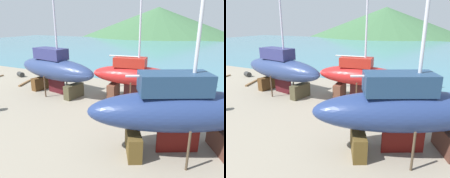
% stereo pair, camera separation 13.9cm
% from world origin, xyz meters
% --- Properties ---
extents(ground_plane, '(41.61, 41.61, 0.00)m').
position_xyz_m(ground_plane, '(0.00, -3.26, 0.00)').
color(ground_plane, gray).
extents(sea_water, '(150.24, 63.35, 0.01)m').
position_xyz_m(sea_water, '(0.00, 38.82, 0.00)').
color(sea_water, teal).
rests_on(sea_water, ground).
extents(headland_hill, '(149.24, 149.24, 27.64)m').
position_xyz_m(headland_hill, '(-18.97, 99.22, 0.00)').
color(headland_hill, '#3C663F').
rests_on(headland_hill, ground).
extents(sailboat_mid_port, '(9.75, 3.94, 16.23)m').
position_xyz_m(sailboat_mid_port, '(-3.49, 0.30, 2.50)').
color(sailboat_mid_port, '#47422B').
rests_on(sailboat_mid_port, ground).
extents(sailboat_far_slipway, '(7.89, 3.41, 12.00)m').
position_xyz_m(sailboat_far_slipway, '(4.07, 1.77, 2.27)').
color(sailboat_far_slipway, brown).
rests_on(sailboat_far_slipway, ground).
extents(sailboat_large_starboard, '(9.77, 6.78, 16.25)m').
position_xyz_m(sailboat_large_starboard, '(9.06, -4.86, 2.52)').
color(sailboat_large_starboard, '#512F24').
rests_on(sailboat_large_starboard, ground).
extents(worker, '(0.48, 0.33, 1.74)m').
position_xyz_m(worker, '(1.80, 2.50, 0.90)').
color(worker, '#316C55').
rests_on(worker, ground).
extents(barrel_ochre, '(1.04, 0.85, 0.63)m').
position_xyz_m(barrel_ochre, '(-11.99, 3.45, 0.31)').
color(barrel_ochre, '#2E2E2D').
rests_on(barrel_ochre, ground).
extents(timber_long_aft, '(1.02, 2.38, 0.18)m').
position_xyz_m(timber_long_aft, '(-8.95, 1.28, 0.09)').
color(timber_long_aft, brown).
rests_on(timber_long_aft, ground).
extents(timber_short_skew, '(0.99, 1.39, 0.17)m').
position_xyz_m(timber_short_skew, '(11.22, 2.04, 0.09)').
color(timber_short_skew, olive).
rests_on(timber_short_skew, ground).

